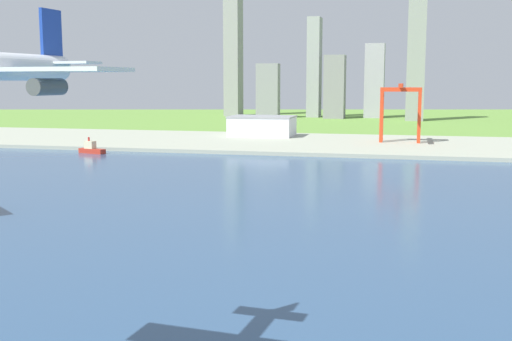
{
  "coord_description": "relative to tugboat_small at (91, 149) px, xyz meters",
  "views": [
    {
      "loc": [
        40.14,
        50.33,
        44.87
      ],
      "look_at": [
        -0.52,
        217.66,
        20.39
      ],
      "focal_mm": 44.33,
      "sensor_mm": 36.0,
      "label": 1
    }
  ],
  "objects": [
    {
      "name": "water_bay",
      "position": [
        151.99,
        -166.27,
        -2.84
      ],
      "size": [
        840.0,
        360.0,
        0.15
      ],
      "primitive_type": "cube",
      "color": "#2D4C70",
      "rests_on": "ground"
    },
    {
      "name": "industrial_pier",
      "position": [
        151.99,
        83.73,
        -1.66
      ],
      "size": [
        840.0,
        140.0,
        2.5
      ],
      "primitive_type": "cube",
      "color": "#A0A690",
      "rests_on": "ground"
    },
    {
      "name": "tugboat_small",
      "position": [
        0.0,
        0.0,
        0.0
      ],
      "size": [
        19.08,
        9.78,
        9.96
      ],
      "color": "#B22D1E",
      "rests_on": "water_bay"
    },
    {
      "name": "port_crane_red",
      "position": [
        185.93,
        91.24,
        29.37
      ],
      "size": [
        27.86,
        47.37,
        40.61
      ],
      "color": "red",
      "rests_on": "industrial_pier"
    },
    {
      "name": "warehouse_main",
      "position": [
        81.41,
        119.83,
        7.4
      ],
      "size": [
        49.26,
        33.05,
        15.57
      ],
      "color": "silver",
      "rests_on": "industrial_pier"
    },
    {
      "name": "ground_plane",
      "position": [
        151.99,
        -106.27,
        -2.91
      ],
      "size": [
        2400.0,
        2400.0,
        0.0
      ],
      "primitive_type": "plane",
      "color": "#63923A"
    },
    {
      "name": "distant_skyline",
      "position": [
        84.99,
        419.33,
        57.45
      ],
      "size": [
        247.29,
        75.85,
        159.63
      ],
      "color": "gray",
      "rests_on": "ground"
    }
  ]
}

